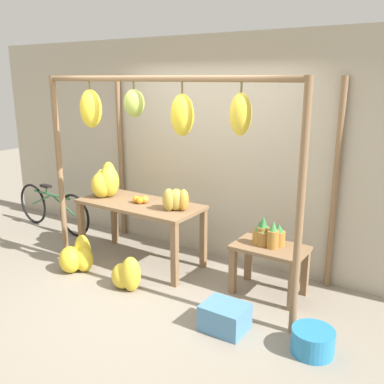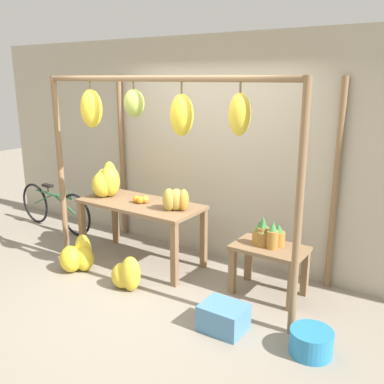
{
  "view_description": "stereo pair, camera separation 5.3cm",
  "coord_description": "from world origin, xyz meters",
  "px_view_note": "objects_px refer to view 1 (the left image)",
  "views": [
    {
      "loc": [
        2.68,
        -3.14,
        2.29
      ],
      "look_at": [
        0.13,
        0.75,
        1.04
      ],
      "focal_mm": 40.0,
      "sensor_mm": 36.0,
      "label": 1
    },
    {
      "loc": [
        2.72,
        -3.11,
        2.29
      ],
      "look_at": [
        0.13,
        0.75,
        1.04
      ],
      "focal_mm": 40.0,
      "sensor_mm": 36.0,
      "label": 2
    }
  ],
  "objects_px": {
    "fruit_crate_white": "(225,317)",
    "parked_bicycle": "(53,208)",
    "pineapple_cluster": "(267,235)",
    "banana_pile_on_table": "(106,182)",
    "papaya_pile": "(174,200)",
    "blue_bucket": "(313,341)",
    "orange_pile": "(141,200)",
    "banana_pile_ground_right": "(127,275)",
    "banana_pile_ground_left": "(78,257)"
  },
  "relations": [
    {
      "from": "banana_pile_on_table",
      "to": "banana_pile_ground_left",
      "type": "height_order",
      "value": "banana_pile_on_table"
    },
    {
      "from": "blue_bucket",
      "to": "papaya_pile",
      "type": "xyz_separation_m",
      "value": [
        -1.89,
        0.63,
        0.81
      ]
    },
    {
      "from": "pineapple_cluster",
      "to": "banana_pile_ground_left",
      "type": "relative_size",
      "value": 0.68
    },
    {
      "from": "banana_pile_ground_left",
      "to": "blue_bucket",
      "type": "bearing_deg",
      "value": -0.47
    },
    {
      "from": "pineapple_cluster",
      "to": "papaya_pile",
      "type": "height_order",
      "value": "papaya_pile"
    },
    {
      "from": "pineapple_cluster",
      "to": "parked_bicycle",
      "type": "relative_size",
      "value": 0.2
    },
    {
      "from": "pineapple_cluster",
      "to": "papaya_pile",
      "type": "xyz_separation_m",
      "value": [
        -1.11,
        -0.13,
        0.25
      ]
    },
    {
      "from": "banana_pile_ground_right",
      "to": "blue_bucket",
      "type": "relative_size",
      "value": 1.12
    },
    {
      "from": "banana_pile_on_table",
      "to": "parked_bicycle",
      "type": "height_order",
      "value": "banana_pile_on_table"
    },
    {
      "from": "banana_pile_ground_left",
      "to": "banana_pile_on_table",
      "type": "bearing_deg",
      "value": 97.1
    },
    {
      "from": "banana_pile_on_table",
      "to": "pineapple_cluster",
      "type": "relative_size",
      "value": 1.47
    },
    {
      "from": "fruit_crate_white",
      "to": "papaya_pile",
      "type": "distance_m",
      "value": 1.54
    },
    {
      "from": "pineapple_cluster",
      "to": "banana_pile_ground_right",
      "type": "xyz_separation_m",
      "value": [
        -1.31,
        -0.78,
        -0.5
      ]
    },
    {
      "from": "banana_pile_on_table",
      "to": "parked_bicycle",
      "type": "distance_m",
      "value": 1.52
    },
    {
      "from": "banana_pile_ground_left",
      "to": "pineapple_cluster",
      "type": "bearing_deg",
      "value": 19.17
    },
    {
      "from": "parked_bicycle",
      "to": "pineapple_cluster",
      "type": "bearing_deg",
      "value": -1.33
    },
    {
      "from": "pineapple_cluster",
      "to": "fruit_crate_white",
      "type": "height_order",
      "value": "pineapple_cluster"
    },
    {
      "from": "fruit_crate_white",
      "to": "parked_bicycle",
      "type": "relative_size",
      "value": 0.24
    },
    {
      "from": "pineapple_cluster",
      "to": "fruit_crate_white",
      "type": "xyz_separation_m",
      "value": [
        -0.02,
        -0.87,
        -0.55
      ]
    },
    {
      "from": "pineapple_cluster",
      "to": "papaya_pile",
      "type": "distance_m",
      "value": 1.15
    },
    {
      "from": "parked_bicycle",
      "to": "blue_bucket",
      "type": "bearing_deg",
      "value": -11.03
    },
    {
      "from": "orange_pile",
      "to": "parked_bicycle",
      "type": "height_order",
      "value": "orange_pile"
    },
    {
      "from": "banana_pile_on_table",
      "to": "papaya_pile",
      "type": "bearing_deg",
      "value": -1.05
    },
    {
      "from": "fruit_crate_white",
      "to": "banana_pile_ground_right",
      "type": "bearing_deg",
      "value": 176.05
    },
    {
      "from": "banana_pile_ground_left",
      "to": "banana_pile_ground_right",
      "type": "bearing_deg",
      "value": -2.51
    },
    {
      "from": "fruit_crate_white",
      "to": "banana_pile_on_table",
      "type": "bearing_deg",
      "value": 161.0
    },
    {
      "from": "fruit_crate_white",
      "to": "papaya_pile",
      "type": "xyz_separation_m",
      "value": [
        -1.09,
        0.73,
        0.79
      ]
    },
    {
      "from": "blue_bucket",
      "to": "parked_bicycle",
      "type": "distance_m",
      "value": 4.45
    },
    {
      "from": "banana_pile_on_table",
      "to": "orange_pile",
      "type": "height_order",
      "value": "banana_pile_on_table"
    },
    {
      "from": "orange_pile",
      "to": "banana_pile_ground_left",
      "type": "xyz_separation_m",
      "value": [
        -0.52,
        -0.62,
        -0.66
      ]
    },
    {
      "from": "parked_bicycle",
      "to": "fruit_crate_white",
      "type": "bearing_deg",
      "value": -14.98
    },
    {
      "from": "blue_bucket",
      "to": "banana_pile_on_table",
      "type": "bearing_deg",
      "value": 167.69
    },
    {
      "from": "banana_pile_ground_right",
      "to": "banana_pile_on_table",
      "type": "bearing_deg",
      "value": 143.64
    },
    {
      "from": "pineapple_cluster",
      "to": "fruit_crate_white",
      "type": "relative_size",
      "value": 0.8
    },
    {
      "from": "blue_bucket",
      "to": "banana_pile_ground_right",
      "type": "bearing_deg",
      "value": -179.66
    },
    {
      "from": "blue_bucket",
      "to": "parked_bicycle",
      "type": "xyz_separation_m",
      "value": [
        -4.36,
        0.85,
        0.23
      ]
    },
    {
      "from": "orange_pile",
      "to": "papaya_pile",
      "type": "relative_size",
      "value": 0.57
    },
    {
      "from": "banana_pile_ground_left",
      "to": "parked_bicycle",
      "type": "distance_m",
      "value": 1.67
    },
    {
      "from": "banana_pile_on_table",
      "to": "pineapple_cluster",
      "type": "bearing_deg",
      "value": 2.93
    },
    {
      "from": "banana_pile_ground_left",
      "to": "papaya_pile",
      "type": "bearing_deg",
      "value": 30.76
    },
    {
      "from": "banana_pile_ground_right",
      "to": "orange_pile",
      "type": "bearing_deg",
      "value": 115.25
    },
    {
      "from": "orange_pile",
      "to": "banana_pile_ground_right",
      "type": "bearing_deg",
      "value": -64.75
    },
    {
      "from": "orange_pile",
      "to": "banana_pile_ground_right",
      "type": "height_order",
      "value": "orange_pile"
    },
    {
      "from": "banana_pile_ground_right",
      "to": "blue_bucket",
      "type": "height_order",
      "value": "banana_pile_ground_right"
    },
    {
      "from": "orange_pile",
      "to": "blue_bucket",
      "type": "bearing_deg",
      "value": -14.97
    },
    {
      "from": "orange_pile",
      "to": "banana_pile_ground_right",
      "type": "relative_size",
      "value": 0.47
    },
    {
      "from": "banana_pile_ground_right",
      "to": "fruit_crate_white",
      "type": "xyz_separation_m",
      "value": [
        1.29,
        -0.09,
        -0.05
      ]
    },
    {
      "from": "papaya_pile",
      "to": "pineapple_cluster",
      "type": "bearing_deg",
      "value": 6.85
    },
    {
      "from": "pineapple_cluster",
      "to": "blue_bucket",
      "type": "height_order",
      "value": "pineapple_cluster"
    },
    {
      "from": "papaya_pile",
      "to": "fruit_crate_white",
      "type": "bearing_deg",
      "value": -33.99
    }
  ]
}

